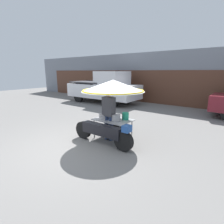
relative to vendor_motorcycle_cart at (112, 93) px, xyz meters
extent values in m
plane|color=slate|center=(-0.45, -1.09, -1.48)|extent=(36.00, 36.00, 0.00)
cube|color=gray|center=(-0.45, 7.94, 0.22)|extent=(28.00, 2.00, 3.39)
cube|color=#563323|center=(-0.45, 6.91, -0.38)|extent=(23.80, 0.06, 2.21)
cylinder|color=black|center=(0.78, -0.50, -1.20)|extent=(0.56, 0.14, 0.56)
cylinder|color=black|center=(-0.79, -0.50, -1.20)|extent=(0.56, 0.14, 0.56)
cube|color=black|center=(-0.01, -0.50, -1.04)|extent=(1.38, 0.24, 0.32)
cube|color=#234C93|center=(0.87, -0.50, -0.82)|extent=(0.20, 0.24, 0.18)
cylinder|color=black|center=(-0.01, 0.30, -1.23)|extent=(0.51, 0.14, 0.51)
cylinder|color=#515156|center=(0.50, -0.29, -1.17)|extent=(0.03, 0.03, 0.63)
cylinder|color=#515156|center=(0.50, 0.40, -1.17)|extent=(0.03, 0.03, 0.63)
cylinder|color=#515156|center=(-0.51, -0.29, -1.17)|extent=(0.03, 0.03, 0.63)
cylinder|color=#515156|center=(-0.51, 0.40, -1.17)|extent=(0.03, 0.03, 0.63)
cube|color=#9E9EA3|center=(-0.01, 0.06, -0.84)|extent=(1.18, 0.81, 0.02)
cylinder|color=#B2B2B7|center=(-0.01, 0.06, -0.39)|extent=(0.03, 0.03, 0.90)
cone|color=white|center=(-0.01, 0.06, 0.24)|extent=(1.94, 1.94, 0.35)
torus|color=yellow|center=(-0.01, 0.06, 0.08)|extent=(1.89, 1.89, 0.05)
cylinder|color=#939399|center=(-0.27, -0.08, -0.75)|extent=(0.30, 0.30, 0.17)
cylinder|color=#939399|center=(0.20, -0.06, -0.73)|extent=(0.26, 0.26, 0.21)
cylinder|color=silver|center=(-0.06, 0.22, -0.79)|extent=(0.32, 0.32, 0.08)
cylinder|color=#1E936B|center=(0.32, 0.28, -0.72)|extent=(0.21, 0.21, 0.22)
cylinder|color=navy|center=(-0.15, -0.09, -1.09)|extent=(0.14, 0.14, 0.79)
cylinder|color=navy|center=(0.03, -0.09, -1.09)|extent=(0.14, 0.14, 0.79)
cube|color=#38383D|center=(-0.06, -0.09, -0.40)|extent=(0.38, 0.22, 0.59)
sphere|color=tan|center=(-0.06, -0.09, 0.00)|extent=(0.21, 0.21, 0.21)
cylinder|color=black|center=(-3.06, 4.17, -1.10)|extent=(0.75, 0.24, 0.75)
cylinder|color=black|center=(-3.06, 5.86, -1.10)|extent=(0.75, 0.24, 0.75)
cylinder|color=black|center=(-6.16, 4.17, -1.10)|extent=(0.75, 0.24, 0.75)
cylinder|color=black|center=(-6.16, 5.86, -1.10)|extent=(0.75, 0.24, 0.75)
cube|color=silver|center=(-4.61, 5.02, -0.65)|extent=(5.17, 1.98, 0.91)
cube|color=silver|center=(-3.78, 5.02, 0.23)|extent=(1.76, 1.82, 0.86)
cube|color=#2D2D33|center=(-5.64, 5.02, -0.10)|extent=(2.69, 1.90, 0.08)
camera|label=1|loc=(3.22, -4.24, 0.66)|focal=28.00mm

